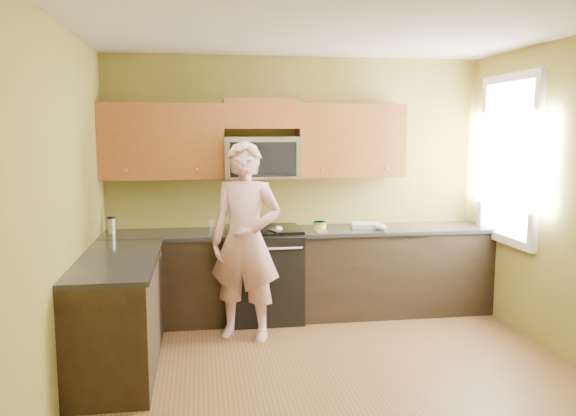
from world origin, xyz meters
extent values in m
plane|color=brown|center=(0.00, 0.00, 0.00)|extent=(4.00, 4.00, 0.00)
plane|color=white|center=(0.00, 0.00, 2.70)|extent=(4.00, 4.00, 0.00)
plane|color=olive|center=(0.00, 2.00, 1.35)|extent=(4.00, 0.00, 4.00)
plane|color=olive|center=(0.00, -2.00, 1.35)|extent=(4.00, 0.00, 4.00)
plane|color=olive|center=(-2.00, 0.00, 1.35)|extent=(0.00, 4.00, 4.00)
cube|color=black|center=(0.00, 1.70, 0.44)|extent=(4.00, 0.60, 0.88)
cube|color=black|center=(-1.70, 0.60, 0.44)|extent=(0.60, 1.60, 0.88)
cube|color=black|center=(0.00, 1.69, 0.90)|extent=(4.00, 0.62, 0.04)
cube|color=black|center=(-1.69, 0.60, 0.90)|extent=(0.62, 1.60, 0.04)
cube|color=brown|center=(-0.40, 1.83, 2.10)|extent=(0.76, 0.33, 0.30)
imported|color=#D96C71|center=(-0.62, 1.15, 0.92)|extent=(0.79, 0.66, 1.84)
cube|color=#B27F47|center=(0.18, 1.52, 0.93)|extent=(0.12, 0.12, 0.01)
ellipsoid|color=silver|center=(-0.27, 1.60, 0.95)|extent=(0.12, 0.13, 0.06)
ellipsoid|color=silver|center=(0.80, 1.54, 0.95)|extent=(0.13, 0.14, 0.07)
cube|color=silver|center=(0.69, 1.71, 0.95)|extent=(0.34, 0.29, 0.05)
cylinder|color=silver|center=(-0.91, 1.72, 0.98)|extent=(0.07, 0.07, 0.12)
camera|label=1|loc=(-1.02, -4.11, 1.94)|focal=36.18mm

